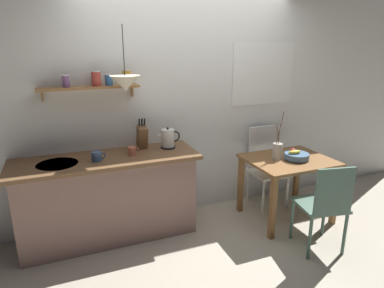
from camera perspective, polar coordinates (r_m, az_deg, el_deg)
ground_plane at (r=3.82m, az=2.89°, el=-14.66°), size 14.00×14.00×0.00m
back_wall at (r=3.99m, az=1.94°, el=7.54°), size 6.80×0.11×2.70m
kitchen_counter at (r=3.63m, az=-13.89°, el=-8.74°), size 1.83×0.63×0.90m
wall_shelf at (r=3.49m, az=-15.96°, el=9.82°), size 0.97×0.20×0.28m
dining_table at (r=4.00m, az=15.95°, el=-4.02°), size 0.93×0.76×0.73m
dining_chair_near at (r=3.50m, az=21.60°, el=-9.30°), size 0.50×0.49×0.92m
dining_chair_far at (r=4.37m, az=12.23°, el=-3.17°), size 0.41×0.41×0.99m
fruit_bowl at (r=3.94m, az=17.25°, el=-1.89°), size 0.27×0.27×0.13m
twig_vase at (r=3.88m, az=14.26°, el=-1.18°), size 0.11×0.11×0.55m
electric_kettle at (r=3.63m, az=-4.07°, el=0.89°), size 0.24×0.16×0.23m
knife_block at (r=3.62m, az=-8.44°, el=1.26°), size 0.10×0.18×0.34m
coffee_mug_by_sink at (r=3.36m, az=-15.82°, el=-2.02°), size 0.13×0.09×0.09m
coffee_mug_spare at (r=3.45m, az=-10.10°, el=-1.19°), size 0.12×0.08×0.09m
pendant_lamp at (r=3.25m, az=-11.24°, el=10.10°), size 0.29×0.29×0.59m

